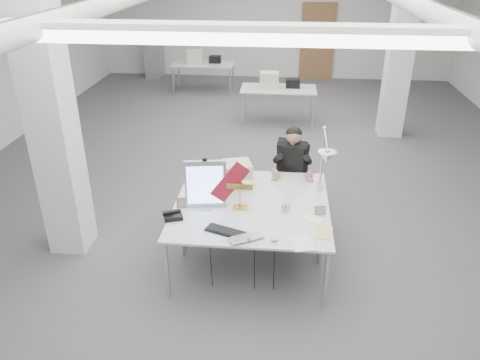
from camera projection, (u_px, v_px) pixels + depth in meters
The scene contains 23 objects.
room_shell at pixel (265, 78), 7.02m from camera, with size 10.04×14.04×3.24m.
desk_main at pixel (249, 225), 5.10m from camera, with size 1.80×0.90×0.03m, color silver.
desk_second at pixel (254, 187), 5.90m from camera, with size 1.80×0.90×0.03m, color silver.
bg_desk_a at pixel (278, 89), 9.98m from camera, with size 1.60×0.80×0.03m, color silver.
bg_desk_b at pixel (203, 64), 12.11m from camera, with size 1.60×0.80×0.03m, color silver.
filing_cabinet at pixel (154, 56), 13.62m from camera, with size 0.45×0.55×1.20m, color gray.
office_chair at pixel (291, 184), 6.56m from camera, with size 0.47×0.47×0.95m, color black, non-canonical shape.
seated_person at pixel (293, 158), 6.33m from camera, with size 0.52×0.65×0.98m, color black, non-canonical shape.
monitor at pixel (206, 184), 5.30m from camera, with size 0.47×0.05×0.58m, color #A6A6AA.
pennant at pixel (230, 182), 5.22m from camera, with size 0.48×0.01×0.20m, color maroon.
keyboard at pixel (226, 232), 4.93m from camera, with size 0.46×0.15×0.02m, color black.
laptop at pixel (248, 241), 4.77m from camera, with size 0.37×0.24×0.03m, color #B4B3B8.
mouse at pixel (274, 240), 4.79m from camera, with size 0.08×0.05×0.03m, color #A7A7AC.
bankers_lamp at pixel (240, 195), 5.33m from camera, with size 0.30×0.12×0.33m, color gold, non-canonical shape.
desk_phone at pixel (173, 216), 5.19m from camera, with size 0.20×0.18×0.05m, color black.
picture_frame_left at pixel (183, 203), 5.39m from camera, with size 0.15×0.01×0.12m, color olive.
picture_frame_right at pixel (320, 210), 5.26m from camera, with size 0.13×0.01×0.10m, color tan.
desk_clock at pixel (286, 207), 5.33m from camera, with size 0.10×0.10×0.03m, color silver.
paper_stack_a at pixel (302, 243), 4.76m from camera, with size 0.21×0.30×0.01m, color white.
paper_stack_b at pixel (323, 233), 4.93m from camera, with size 0.18×0.25×0.01m, color #E1D686.
paper_stack_c at pixel (314, 219), 5.18m from camera, with size 0.22×0.15×0.01m, color white.
beige_monitor at pixel (237, 174), 5.84m from camera, with size 0.34×0.32×0.32m, color beige.
architect_lamp at pixel (323, 167), 5.43m from camera, with size 0.22×0.65×0.84m, color #B6B7BB, non-canonical shape.
Camera 1 is at (0.33, -6.83, 3.46)m, focal length 35.00 mm.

